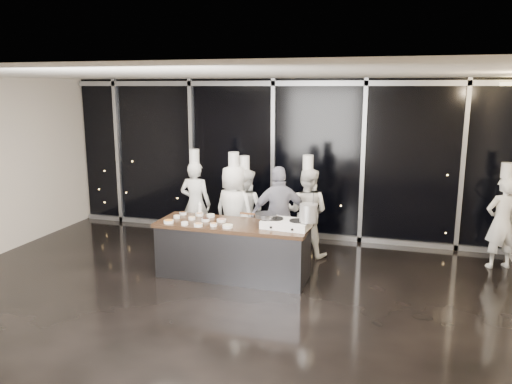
{
  "coord_description": "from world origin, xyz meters",
  "views": [
    {
      "loc": [
        2.57,
        -6.35,
        3.04
      ],
      "look_at": [
        0.3,
        1.2,
        1.37
      ],
      "focal_mm": 35.0,
      "sensor_mm": 36.0,
      "label": 1
    }
  ],
  "objects_px": {
    "demo_counter": "(233,250)",
    "stock_pot": "(308,213)",
    "chef_far_left": "(196,203)",
    "stove": "(286,224)",
    "guest": "(280,216)",
    "frying_pan": "(265,215)",
    "chef_right": "(307,212)",
    "chef_center": "(244,211)",
    "chef_side": "(502,221)",
    "chef_left": "(234,211)"
  },
  "relations": [
    {
      "from": "demo_counter",
      "to": "stock_pot",
      "type": "xyz_separation_m",
      "value": [
        1.23,
        -0.06,
        0.72
      ]
    },
    {
      "from": "stock_pot",
      "to": "chef_far_left",
      "type": "xyz_separation_m",
      "value": [
        -2.45,
        1.38,
        -0.32
      ]
    },
    {
      "from": "stove",
      "to": "guest",
      "type": "xyz_separation_m",
      "value": [
        -0.31,
        0.83,
        -0.1
      ]
    },
    {
      "from": "frying_pan",
      "to": "chef_right",
      "type": "distance_m",
      "value": 1.45
    },
    {
      "from": "demo_counter",
      "to": "stove",
      "type": "height_order",
      "value": "stove"
    },
    {
      "from": "stove",
      "to": "chef_far_left",
      "type": "xyz_separation_m",
      "value": [
        -2.1,
        1.33,
        -0.11
      ]
    },
    {
      "from": "chef_far_left",
      "to": "stove",
      "type": "bearing_deg",
      "value": 145.35
    },
    {
      "from": "stock_pot",
      "to": "frying_pan",
      "type": "bearing_deg",
      "value": 174.2
    },
    {
      "from": "chef_center",
      "to": "chef_side",
      "type": "distance_m",
      "value": 4.41
    },
    {
      "from": "chef_left",
      "to": "guest",
      "type": "height_order",
      "value": "chef_left"
    },
    {
      "from": "chef_far_left",
      "to": "chef_right",
      "type": "distance_m",
      "value": 2.16
    },
    {
      "from": "chef_far_left",
      "to": "guest",
      "type": "bearing_deg",
      "value": 161.92
    },
    {
      "from": "stove",
      "to": "chef_right",
      "type": "relative_size",
      "value": 0.41
    },
    {
      "from": "stove",
      "to": "chef_side",
      "type": "relative_size",
      "value": 0.42
    },
    {
      "from": "demo_counter",
      "to": "chef_center",
      "type": "bearing_deg",
      "value": 98.8
    },
    {
      "from": "frying_pan",
      "to": "chef_center",
      "type": "bearing_deg",
      "value": 127.05
    },
    {
      "from": "chef_center",
      "to": "chef_far_left",
      "type": "bearing_deg",
      "value": 4.66
    },
    {
      "from": "demo_counter",
      "to": "chef_far_left",
      "type": "xyz_separation_m",
      "value": [
        -1.22,
        1.32,
        0.4
      ]
    },
    {
      "from": "demo_counter",
      "to": "chef_center",
      "type": "distance_m",
      "value": 1.21
    },
    {
      "from": "stock_pot",
      "to": "chef_left",
      "type": "distance_m",
      "value": 1.87
    },
    {
      "from": "demo_counter",
      "to": "stock_pot",
      "type": "bearing_deg",
      "value": -2.67
    },
    {
      "from": "stock_pot",
      "to": "chef_right",
      "type": "distance_m",
      "value": 1.51
    },
    {
      "from": "chef_center",
      "to": "guest",
      "type": "relative_size",
      "value": 1.06
    },
    {
      "from": "chef_side",
      "to": "chef_right",
      "type": "bearing_deg",
      "value": -19.0
    },
    {
      "from": "chef_far_left",
      "to": "frying_pan",
      "type": "bearing_deg",
      "value": 141.02
    },
    {
      "from": "demo_counter",
      "to": "chef_left",
      "type": "bearing_deg",
      "value": 107.96
    },
    {
      "from": "chef_left",
      "to": "guest",
      "type": "bearing_deg",
      "value": -172.28
    },
    {
      "from": "chef_far_left",
      "to": "chef_left",
      "type": "xyz_separation_m",
      "value": [
        0.91,
        -0.37,
        0.0
      ]
    },
    {
      "from": "stock_pot",
      "to": "demo_counter",
      "type": "bearing_deg",
      "value": 177.33
    },
    {
      "from": "chef_right",
      "to": "chef_left",
      "type": "bearing_deg",
      "value": 26.46
    },
    {
      "from": "chef_center",
      "to": "chef_side",
      "type": "bearing_deg",
      "value": -158.41
    },
    {
      "from": "stove",
      "to": "stock_pot",
      "type": "height_order",
      "value": "stock_pot"
    },
    {
      "from": "frying_pan",
      "to": "chef_far_left",
      "type": "distance_m",
      "value": 2.2
    },
    {
      "from": "chef_center",
      "to": "guest",
      "type": "distance_m",
      "value": 0.81
    },
    {
      "from": "chef_left",
      "to": "chef_right",
      "type": "bearing_deg",
      "value": -144.37
    },
    {
      "from": "stove",
      "to": "chef_left",
      "type": "height_order",
      "value": "chef_left"
    },
    {
      "from": "demo_counter",
      "to": "chef_left",
      "type": "distance_m",
      "value": 1.08
    },
    {
      "from": "stock_pot",
      "to": "chef_far_left",
      "type": "distance_m",
      "value": 2.83
    },
    {
      "from": "stove",
      "to": "chef_side",
      "type": "bearing_deg",
      "value": 32.13
    },
    {
      "from": "chef_far_left",
      "to": "chef_right",
      "type": "height_order",
      "value": "chef_far_left"
    },
    {
      "from": "guest",
      "to": "demo_counter",
      "type": "bearing_deg",
      "value": 31.13
    },
    {
      "from": "frying_pan",
      "to": "chef_right",
      "type": "xyz_separation_m",
      "value": [
        0.4,
        1.37,
        -0.25
      ]
    },
    {
      "from": "frying_pan",
      "to": "chef_center",
      "type": "height_order",
      "value": "chef_center"
    },
    {
      "from": "frying_pan",
      "to": "guest",
      "type": "height_order",
      "value": "guest"
    },
    {
      "from": "stock_pot",
      "to": "stove",
      "type": "bearing_deg",
      "value": 172.18
    },
    {
      "from": "chef_left",
      "to": "chef_center",
      "type": "distance_m",
      "value": 0.23
    },
    {
      "from": "stove",
      "to": "guest",
      "type": "height_order",
      "value": "guest"
    },
    {
      "from": "frying_pan",
      "to": "chef_left",
      "type": "distance_m",
      "value": 1.29
    },
    {
      "from": "chef_far_left",
      "to": "chef_center",
      "type": "height_order",
      "value": "chef_far_left"
    },
    {
      "from": "stove",
      "to": "chef_side",
      "type": "height_order",
      "value": "chef_side"
    }
  ]
}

